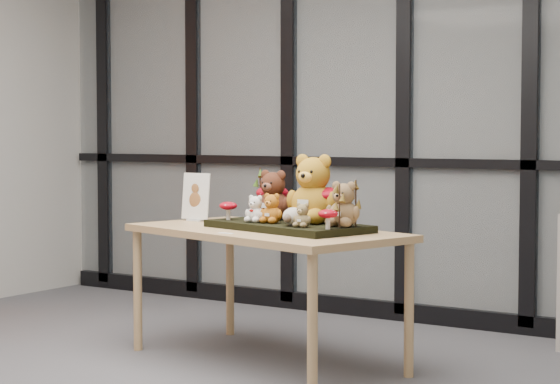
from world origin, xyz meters
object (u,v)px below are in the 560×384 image
Objects in this scene: bear_small_yellow at (272,207)px; bear_pooh_yellow at (313,185)px; mushroom_back_right at (329,203)px; sign_holder at (196,199)px; mushroom_back_left at (272,200)px; plush_cream_hedgehog at (293,216)px; mushroom_front_right at (328,218)px; bear_beige_small at (303,214)px; display_table at (265,241)px; mushroom_front_left at (228,210)px; bear_brown_medium at (273,192)px; diorama_tray at (288,226)px; bear_tan_back at (344,202)px; bear_white_bow at (255,207)px.

bear_pooh_yellow is at bearing 55.55° from bear_small_yellow.
mushroom_back_right is 0.75× the size of sign_holder.
bear_small_yellow is 0.86× the size of mushroom_back_left.
plush_cream_hedgehog is at bearing -104.63° from mushroom_back_right.
mushroom_front_right is at bearing -33.49° from mushroom_back_left.
bear_beige_small is (0.09, -0.25, -0.13)m from bear_pooh_yellow.
display_table is 0.29m from mushroom_front_left.
bear_brown_medium is 0.22m from bear_small_yellow.
mushroom_back_left reaches higher than diorama_tray.
bear_pooh_yellow reaches higher than bear_tan_back.
mushroom_back_left is at bearing 174.62° from bear_tan_back.
mushroom_back_left reaches higher than bear_white_bow.
bear_beige_small is at bearing -0.95° from bear_white_bow.
mushroom_back_left is at bearing 5.18° from sign_holder.
mushroom_front_left is at bearing -179.09° from bear_beige_small.
bear_brown_medium is 0.20m from bear_white_bow.
sign_holder is (-0.94, 0.06, -0.01)m from mushroom_back_right.
bear_white_bow is (-0.52, -0.04, -0.05)m from bear_tan_back.
bear_tan_back is at bearing -8.20° from bear_pooh_yellow.
mushroom_front_right is at bearing -2.02° from bear_small_yellow.
display_table is at bearing -157.11° from mushroom_back_right.
mushroom_front_right is (0.74, -0.17, 0.00)m from mushroom_front_left.
mushroom_front_right reaches higher than plush_cream_hedgehog.
bear_tan_back reaches higher than mushroom_back_left.
display_table is at bearing -153.43° from diorama_tray.
diorama_tray is 0.20m from bear_white_bow.
bear_pooh_yellow is at bearing -18.62° from mushroom_back_left.
mushroom_back_right is (0.35, 0.18, 0.02)m from bear_white_bow.
bear_beige_small is 1.28× the size of plush_cream_hedgehog.
bear_beige_small is (0.33, -0.16, 0.17)m from display_table.
mushroom_front_right is at bearing -60.27° from mushroom_back_right.
bear_tan_back is 2.41× the size of plush_cream_hedgehog.
bear_brown_medium is 0.59m from sign_holder.
bear_pooh_yellow reaches higher than mushroom_back_right.
mushroom_back_right is 0.58m from mushroom_front_left.
bear_pooh_yellow reaches higher than diorama_tray.
sign_holder is (-0.62, 0.19, 0.20)m from display_table.
bear_beige_small is 0.56m from mushroom_back_left.
sign_holder is at bearing -177.00° from diorama_tray.
display_table is at bearing -14.10° from sign_holder.
bear_brown_medium is at bearing 149.52° from mushroom_front_right.
mushroom_front_left is (-0.21, 0.04, -0.02)m from bear_white_bow.
bear_tan_back reaches higher than mushroom_front_left.
bear_white_bow is (0.01, -0.19, -0.07)m from bear_brown_medium.
mushroom_back_left is at bearing 119.25° from bear_white_bow.
bear_white_bow is at bearing -162.91° from bear_small_yellow.
bear_pooh_yellow is 0.28m from bear_tan_back.
sign_holder is at bearing -170.02° from bear_brown_medium.
bear_tan_back is 1.21× the size of mushroom_back_right.
display_table is at bearing -143.07° from bear_pooh_yellow.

